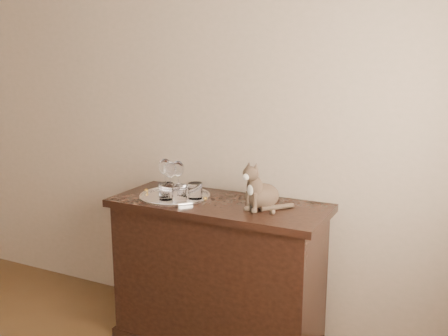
{
  "coord_description": "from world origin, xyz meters",
  "views": [
    {
      "loc": [
        1.8,
        -0.4,
        1.61
      ],
      "look_at": [
        0.63,
        1.95,
        1.04
      ],
      "focal_mm": 40.0,
      "sensor_mm": 36.0,
      "label": 1
    }
  ],
  "objects_px": {
    "tumbler_b": "(166,191)",
    "cat": "(262,184)",
    "wine_glass_d": "(170,178)",
    "tumbler_c": "(195,191)",
    "tray": "(175,197)",
    "tumbler_a": "(179,194)",
    "sideboard": "(219,274)",
    "wine_glass_b": "(178,177)",
    "wine_glass_a": "(165,175)"
  },
  "relations": [
    {
      "from": "tumbler_a",
      "to": "sideboard",
      "type": "bearing_deg",
      "value": 34.03
    },
    {
      "from": "tumbler_c",
      "to": "wine_glass_d",
      "type": "bearing_deg",
      "value": 179.59
    },
    {
      "from": "sideboard",
      "to": "tray",
      "type": "relative_size",
      "value": 3.0
    },
    {
      "from": "tray",
      "to": "cat",
      "type": "bearing_deg",
      "value": 4.52
    },
    {
      "from": "tray",
      "to": "wine_glass_b",
      "type": "relative_size",
      "value": 2.09
    },
    {
      "from": "wine_glass_b",
      "to": "wine_glass_a",
      "type": "bearing_deg",
      "value": -171.0
    },
    {
      "from": "wine_glass_b",
      "to": "tumbler_a",
      "type": "bearing_deg",
      "value": -56.15
    },
    {
      "from": "cat",
      "to": "sideboard",
      "type": "bearing_deg",
      "value": -161.36
    },
    {
      "from": "tumbler_a",
      "to": "tumbler_b",
      "type": "xyz_separation_m",
      "value": [
        -0.09,
        0.02,
        -0.0
      ]
    },
    {
      "from": "wine_glass_b",
      "to": "cat",
      "type": "height_order",
      "value": "cat"
    },
    {
      "from": "wine_glass_d",
      "to": "tumbler_b",
      "type": "distance_m",
      "value": 0.1
    },
    {
      "from": "tumbler_b",
      "to": "cat",
      "type": "relative_size",
      "value": 0.36
    },
    {
      "from": "wine_glass_b",
      "to": "tumbler_b",
      "type": "height_order",
      "value": "wine_glass_b"
    },
    {
      "from": "wine_glass_d",
      "to": "cat",
      "type": "xyz_separation_m",
      "value": [
        0.55,
        0.03,
        0.02
      ]
    },
    {
      "from": "sideboard",
      "to": "wine_glass_d",
      "type": "distance_m",
      "value": 0.61
    },
    {
      "from": "tray",
      "to": "tumbler_c",
      "type": "xyz_separation_m",
      "value": [
        0.13,
        0.01,
        0.05
      ]
    },
    {
      "from": "tray",
      "to": "wine_glass_b",
      "type": "bearing_deg",
      "value": 106.57
    },
    {
      "from": "wine_glass_a",
      "to": "wine_glass_b",
      "type": "xyz_separation_m",
      "value": [
        0.08,
        0.01,
        -0.0
      ]
    },
    {
      "from": "tumbler_a",
      "to": "tumbler_c",
      "type": "bearing_deg",
      "value": 67.46
    },
    {
      "from": "tray",
      "to": "tumbler_b",
      "type": "bearing_deg",
      "value": -97.27
    },
    {
      "from": "tray",
      "to": "wine_glass_b",
      "type": "distance_m",
      "value": 0.12
    },
    {
      "from": "tumbler_b",
      "to": "cat",
      "type": "height_order",
      "value": "cat"
    },
    {
      "from": "tray",
      "to": "cat",
      "type": "distance_m",
      "value": 0.53
    },
    {
      "from": "sideboard",
      "to": "tumbler_c",
      "type": "xyz_separation_m",
      "value": [
        -0.14,
        -0.02,
        0.48
      ]
    },
    {
      "from": "tumbler_a",
      "to": "tumbler_b",
      "type": "distance_m",
      "value": 0.1
    },
    {
      "from": "tumbler_c",
      "to": "tray",
      "type": "bearing_deg",
      "value": -175.37
    },
    {
      "from": "wine_glass_d",
      "to": "cat",
      "type": "distance_m",
      "value": 0.55
    },
    {
      "from": "wine_glass_d",
      "to": "wine_glass_a",
      "type": "bearing_deg",
      "value": 143.87
    },
    {
      "from": "tumbler_c",
      "to": "wine_glass_b",
      "type": "bearing_deg",
      "value": 158.5
    },
    {
      "from": "sideboard",
      "to": "tumbler_b",
      "type": "xyz_separation_m",
      "value": [
        -0.27,
        -0.1,
        0.48
      ]
    },
    {
      "from": "sideboard",
      "to": "tumbler_b",
      "type": "bearing_deg",
      "value": -158.98
    },
    {
      "from": "wine_glass_d",
      "to": "tumbler_c",
      "type": "height_order",
      "value": "wine_glass_d"
    },
    {
      "from": "sideboard",
      "to": "cat",
      "type": "bearing_deg",
      "value": 2.42
    },
    {
      "from": "wine_glass_d",
      "to": "tumbler_a",
      "type": "xyz_separation_m",
      "value": [
        0.12,
        -0.1,
        -0.05
      ]
    },
    {
      "from": "tumbler_a",
      "to": "cat",
      "type": "distance_m",
      "value": 0.45
    },
    {
      "from": "tray",
      "to": "tumbler_a",
      "type": "relative_size",
      "value": 4.29
    },
    {
      "from": "sideboard",
      "to": "cat",
      "type": "height_order",
      "value": "cat"
    },
    {
      "from": "tumbler_c",
      "to": "sideboard",
      "type": "bearing_deg",
      "value": 8.3
    },
    {
      "from": "wine_glass_b",
      "to": "tumbler_a",
      "type": "relative_size",
      "value": 2.05
    },
    {
      "from": "sideboard",
      "to": "tray",
      "type": "height_order",
      "value": "tray"
    },
    {
      "from": "wine_glass_a",
      "to": "wine_glass_d",
      "type": "relative_size",
      "value": 1.02
    },
    {
      "from": "tumbler_a",
      "to": "tumbler_c",
      "type": "relative_size",
      "value": 1.05
    },
    {
      "from": "tray",
      "to": "wine_glass_a",
      "type": "height_order",
      "value": "wine_glass_a"
    },
    {
      "from": "sideboard",
      "to": "cat",
      "type": "distance_m",
      "value": 0.61
    },
    {
      "from": "tray",
      "to": "wine_glass_d",
      "type": "xyz_separation_m",
      "value": [
        -0.04,
        0.01,
        0.1
      ]
    },
    {
      "from": "sideboard",
      "to": "tumbler_b",
      "type": "relative_size",
      "value": 13.08
    },
    {
      "from": "wine_glass_b",
      "to": "wine_glass_d",
      "type": "xyz_separation_m",
      "value": [
        -0.02,
        -0.06,
        0.0
      ]
    },
    {
      "from": "wine_glass_a",
      "to": "cat",
      "type": "xyz_separation_m",
      "value": [
        0.61,
        -0.02,
        0.02
      ]
    },
    {
      "from": "tray",
      "to": "wine_glass_b",
      "type": "height_order",
      "value": "wine_glass_b"
    },
    {
      "from": "wine_glass_a",
      "to": "tumbler_a",
      "type": "relative_size",
      "value": 2.14
    }
  ]
}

